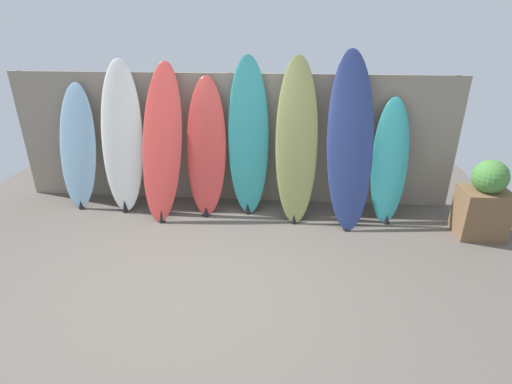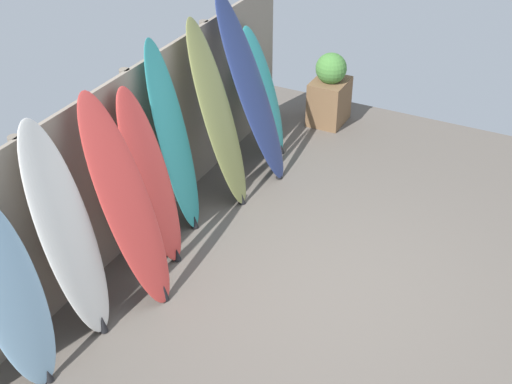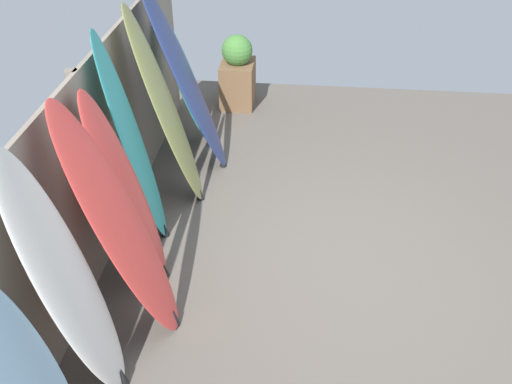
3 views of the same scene
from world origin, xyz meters
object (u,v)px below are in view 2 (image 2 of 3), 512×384
surfboard_white_1 (67,234)px  surfboard_navy_6 (251,90)px  surfboard_red_3 (151,179)px  surfboard_olive_5 (218,116)px  surfboard_teal_7 (263,93)px  surfboard_skyblue_0 (12,295)px  planter_box (330,91)px  surfboard_red_2 (127,204)px  surfboard_teal_4 (174,140)px

surfboard_white_1 → surfboard_navy_6: (2.97, -0.15, 0.07)m
surfboard_red_3 → surfboard_olive_5: size_ratio=0.87×
surfboard_teal_7 → surfboard_olive_5: bearing=-176.8°
surfboard_white_1 → surfboard_red_3: (1.14, -0.03, -0.10)m
surfboard_skyblue_0 → surfboard_white_1: size_ratio=0.84×
surfboard_red_3 → surfboard_olive_5: surfboard_olive_5 is taller
surfboard_red_3 → planter_box: size_ratio=1.86×
surfboard_olive_5 → planter_box: (2.26, -0.38, -0.57)m
planter_box → surfboard_olive_5: bearing=170.4°
surfboard_skyblue_0 → planter_box: bearing=-5.5°
surfboard_red_3 → surfboard_navy_6: bearing=-3.6°
surfboard_white_1 → surfboard_teal_7: 3.53m
surfboard_red_2 → surfboard_teal_7: surfboard_red_2 is taller
surfboard_teal_7 → surfboard_navy_6: bearing=-167.5°
surfboard_teal_7 → planter_box: (1.05, -0.45, -0.32)m
surfboard_navy_6 → surfboard_teal_7: bearing=12.5°
surfboard_skyblue_0 → surfboard_teal_4: (2.34, 0.03, 0.18)m
surfboard_teal_4 → surfboard_teal_7: 1.85m
surfboard_red_3 → surfboard_olive_5: (1.18, -0.06, 0.13)m
surfboard_white_1 → surfboard_teal_7: surfboard_white_1 is taller
surfboard_teal_4 → surfboard_navy_6: 1.30m
surfboard_white_1 → surfboard_red_2: 0.61m
surfboard_red_3 → surfboard_teal_7: size_ratio=1.15×
surfboard_skyblue_0 → surfboard_teal_7: bearing=-0.8°
surfboard_olive_5 → surfboard_white_1: bearing=177.6°
planter_box → surfboard_teal_4: bearing=169.5°
surfboard_white_1 → surfboard_teal_4: 1.69m
surfboard_teal_4 → planter_box: surfboard_teal_4 is taller
surfboard_red_3 → surfboard_teal_4: surfboard_teal_4 is taller
surfboard_white_1 → planter_box: (4.57, -0.48, -0.54)m
surfboard_teal_4 → surfboard_red_3: bearing=-171.0°
surfboard_white_1 → surfboard_teal_4: bearing=1.8°
planter_box → surfboard_teal_7: bearing=156.8°
surfboard_skyblue_0 → surfboard_olive_5: surfboard_olive_5 is taller
surfboard_navy_6 → surfboard_red_2: bearing=-179.7°
surfboard_teal_4 → surfboard_teal_7: size_ratio=1.31×
surfboard_red_3 → surfboard_navy_6: (1.84, -0.12, 0.17)m
surfboard_red_2 → surfboard_teal_4: bearing=11.2°
surfboard_teal_4 → surfboard_olive_5: bearing=-13.5°
surfboard_skyblue_0 → surfboard_navy_6: 3.64m
surfboard_teal_4 → surfboard_olive_5: surfboard_olive_5 is taller
surfboard_skyblue_0 → surfboard_olive_5: size_ratio=0.82×
surfboard_red_3 → surfboard_navy_6: surfboard_navy_6 is taller
surfboard_navy_6 → surfboard_teal_7: surfboard_navy_6 is taller
surfboard_teal_4 → surfboard_navy_6: (1.29, -0.20, 0.05)m
surfboard_white_1 → surfboard_red_3: surfboard_white_1 is taller
surfboard_red_3 → surfboard_red_2: bearing=-166.6°
planter_box → surfboard_red_3: bearing=172.6°
surfboard_red_2 → surfboard_teal_4: 1.12m
surfboard_red_2 → surfboard_navy_6: surfboard_navy_6 is taller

